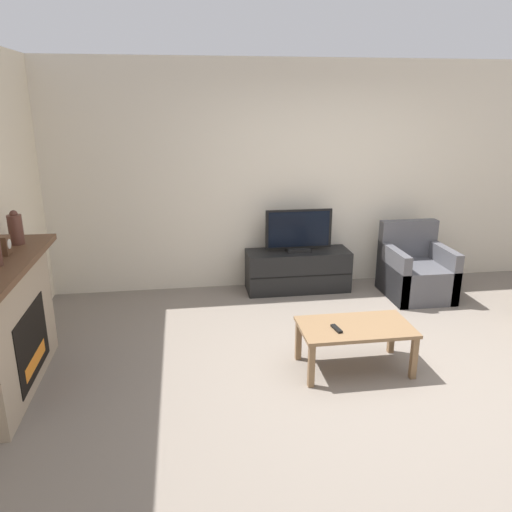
{
  "coord_description": "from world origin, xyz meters",
  "views": [
    {
      "loc": [
        -1.58,
        -3.62,
        2.23
      ],
      "look_at": [
        -0.93,
        0.75,
        0.85
      ],
      "focal_mm": 35.0,
      "sensor_mm": 36.0,
      "label": 1
    }
  ],
  "objects": [
    {
      "name": "armchair",
      "position": [
        1.11,
        1.62,
        0.28
      ],
      "size": [
        0.7,
        0.76,
        0.85
      ],
      "color": "#4C4C51",
      "rests_on": "ground"
    },
    {
      "name": "tv_stand",
      "position": [
        -0.23,
        2.0,
        0.25
      ],
      "size": [
        1.25,
        0.44,
        0.49
      ],
      "color": "black",
      "rests_on": "ground"
    },
    {
      "name": "mantel_vase_right",
      "position": [
        -2.97,
        0.65,
        1.22
      ],
      "size": [
        0.12,
        0.12,
        0.29
      ],
      "color": "#512D23",
      "rests_on": "fireplace"
    },
    {
      "name": "coffee_table",
      "position": [
        -0.18,
        0.07,
        0.35
      ],
      "size": [
        0.95,
        0.54,
        0.41
      ],
      "color": "brown",
      "rests_on": "ground"
    },
    {
      "name": "remote",
      "position": [
        -0.36,
        0.02,
        0.42
      ],
      "size": [
        0.06,
        0.15,
        0.02
      ],
      "rotation": [
        0.0,
        0.0,
        0.17
      ],
      "color": "black",
      "rests_on": "coffee_table"
    },
    {
      "name": "fireplace",
      "position": [
        -2.98,
        0.18,
        0.55
      ],
      "size": [
        0.46,
        1.55,
        1.08
      ],
      "color": "tan",
      "rests_on": "ground"
    },
    {
      "name": "ground_plane",
      "position": [
        0.0,
        0.0,
        0.0
      ],
      "size": [
        24.0,
        24.0,
        0.0
      ],
      "primitive_type": "plane",
      "color": "slate"
    },
    {
      "name": "mantel_clock",
      "position": [
        -2.97,
        0.34,
        1.16
      ],
      "size": [
        0.08,
        0.11,
        0.15
      ],
      "color": "brown",
      "rests_on": "fireplace"
    },
    {
      "name": "tv",
      "position": [
        -0.23,
        1.99,
        0.73
      ],
      "size": [
        0.8,
        0.18,
        0.51
      ],
      "color": "black",
      "rests_on": "tv_stand"
    },
    {
      "name": "wall_back",
      "position": [
        0.0,
        2.28,
        1.35
      ],
      "size": [
        12.0,
        0.06,
        2.7
      ],
      "color": "beige",
      "rests_on": "ground"
    }
  ]
}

